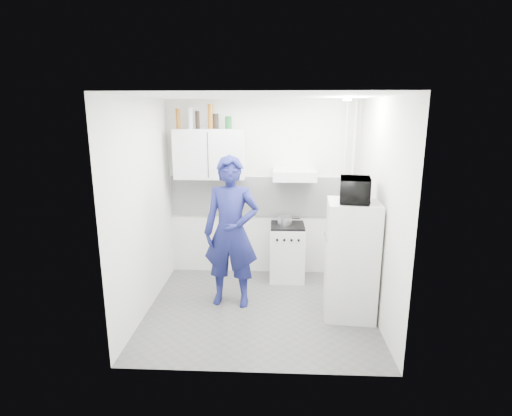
{
  "coord_description": "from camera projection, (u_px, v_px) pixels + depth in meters",
  "views": [
    {
      "loc": [
        0.17,
        -4.59,
        2.43
      ],
      "look_at": [
        -0.06,
        0.3,
        1.25
      ],
      "focal_mm": 28.0,
      "sensor_mm": 36.0,
      "label": 1
    }
  ],
  "objects": [
    {
      "name": "pipe_a",
      "position": [
        352.0,
        192.0,
        5.81
      ],
      "size": [
        0.05,
        0.05,
        2.6
      ],
      "primitive_type": "cylinder",
      "color": "silver",
      "rests_on": "floor"
    },
    {
      "name": "canister_a",
      "position": [
        216.0,
        121.0,
        5.57
      ],
      "size": [
        0.08,
        0.08,
        0.21
      ],
      "primitive_type": "cylinder",
      "color": "black",
      "rests_on": "upper_cabinet"
    },
    {
      "name": "pipe_b",
      "position": [
        343.0,
        192.0,
        5.82
      ],
      "size": [
        0.04,
        0.04,
        2.6
      ],
      "primitive_type": "cylinder",
      "color": "silver",
      "rests_on": "floor"
    },
    {
      "name": "stove_top",
      "position": [
        288.0,
        226.0,
        5.8
      ],
      "size": [
        0.48,
        0.48,
        0.03
      ],
      "primitive_type": "cube",
      "color": "black",
      "rests_on": "stove"
    },
    {
      "name": "floor",
      "position": [
        259.0,
        310.0,
        5.04
      ],
      "size": [
        2.8,
        2.8,
        0.0
      ],
      "primitive_type": "plane",
      "color": "#545454",
      "rests_on": "ground"
    },
    {
      "name": "ceiling",
      "position": [
        260.0,
        96.0,
        4.43
      ],
      "size": [
        2.8,
        2.8,
        0.0
      ],
      "primitive_type": "plane",
      "color": "white",
      "rests_on": "wall_back"
    },
    {
      "name": "canister_b",
      "position": [
        228.0,
        123.0,
        5.57
      ],
      "size": [
        0.09,
        0.09,
        0.18
      ],
      "primitive_type": "cylinder",
      "color": "#144C1E",
      "rests_on": "upper_cabinet"
    },
    {
      "name": "fridge",
      "position": [
        351.0,
        260.0,
        4.77
      ],
      "size": [
        0.64,
        0.64,
        1.43
      ],
      "primitive_type": "cube",
      "rotation": [
        0.0,
        0.0,
        -0.08
      ],
      "color": "silver",
      "rests_on": "floor"
    },
    {
      "name": "backsplash",
      "position": [
        263.0,
        197.0,
        5.96
      ],
      "size": [
        2.74,
        0.03,
        0.6
      ],
      "primitive_type": "cube",
      "color": "white",
      "rests_on": "wall_back"
    },
    {
      "name": "range_hood",
      "position": [
        294.0,
        175.0,
        5.62
      ],
      "size": [
        0.6,
        0.5,
        0.14
      ],
      "primitive_type": "cube",
      "color": "silver",
      "rests_on": "wall_back"
    },
    {
      "name": "bottle_d",
      "position": [
        211.0,
        116.0,
        5.56
      ],
      "size": [
        0.08,
        0.08,
        0.34
      ],
      "primitive_type": "cylinder",
      "color": "brown",
      "rests_on": "upper_cabinet"
    },
    {
      "name": "person",
      "position": [
        231.0,
        232.0,
        5.01
      ],
      "size": [
        0.74,
        0.53,
        1.92
      ],
      "primitive_type": "imported",
      "rotation": [
        0.0,
        0.0,
        -0.1
      ],
      "color": "#161A53",
      "rests_on": "floor"
    },
    {
      "name": "saucepan",
      "position": [
        285.0,
        221.0,
        5.79
      ],
      "size": [
        0.21,
        0.21,
        0.11
      ],
      "primitive_type": "cylinder",
      "color": "silver",
      "rests_on": "stove_top"
    },
    {
      "name": "wall_back",
      "position": [
        263.0,
        190.0,
        5.95
      ],
      "size": [
        2.8,
        0.0,
        2.8
      ],
      "primitive_type": "plane",
      "rotation": [
        1.57,
        0.0,
        0.0
      ],
      "color": "silver",
      "rests_on": "floor"
    },
    {
      "name": "wall_left",
      "position": [
        143.0,
        209.0,
        4.8
      ],
      "size": [
        0.0,
        2.6,
        2.6
      ],
      "primitive_type": "plane",
      "rotation": [
        1.57,
        0.0,
        1.57
      ],
      "color": "silver",
      "rests_on": "floor"
    },
    {
      "name": "microwave",
      "position": [
        355.0,
        190.0,
        4.57
      ],
      "size": [
        0.54,
        0.41,
        0.28
      ],
      "primitive_type": "imported",
      "rotation": [
        0.0,
        0.0,
        1.41
      ],
      "color": "black",
      "rests_on": "fridge"
    },
    {
      "name": "wall_right",
      "position": [
        379.0,
        211.0,
        4.67
      ],
      "size": [
        0.0,
        2.6,
        2.6
      ],
      "primitive_type": "plane",
      "rotation": [
        1.57,
        0.0,
        -1.57
      ],
      "color": "silver",
      "rests_on": "floor"
    },
    {
      "name": "bottle_a",
      "position": [
        178.0,
        119.0,
        5.59
      ],
      "size": [
        0.07,
        0.07,
        0.28
      ],
      "primitive_type": "cylinder",
      "color": "brown",
      "rests_on": "upper_cabinet"
    },
    {
      "name": "ceiling_spot_fixture",
      "position": [
        347.0,
        100.0,
        4.58
      ],
      "size": [
        0.1,
        0.1,
        0.02
      ],
      "primitive_type": "cylinder",
      "color": "white",
      "rests_on": "ceiling"
    },
    {
      "name": "bottle_c",
      "position": [
        198.0,
        120.0,
        5.58
      ],
      "size": [
        0.06,
        0.06,
        0.25
      ],
      "primitive_type": "cylinder",
      "color": "black",
      "rests_on": "upper_cabinet"
    },
    {
      "name": "stove",
      "position": [
        287.0,
        253.0,
        5.9
      ],
      "size": [
        0.5,
        0.5,
        0.81
      ],
      "primitive_type": "cube",
      "color": "silver",
      "rests_on": "floor"
    },
    {
      "name": "bottle_b",
      "position": [
        190.0,
        118.0,
        5.58
      ],
      "size": [
        0.08,
        0.08,
        0.29
      ],
      "primitive_type": "cylinder",
      "color": "#B2B7BC",
      "rests_on": "upper_cabinet"
    },
    {
      "name": "upper_cabinet",
      "position": [
        210.0,
        154.0,
        5.68
      ],
      "size": [
        1.0,
        0.35,
        0.7
      ],
      "primitive_type": "cube",
      "color": "silver",
      "rests_on": "wall_back"
    }
  ]
}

